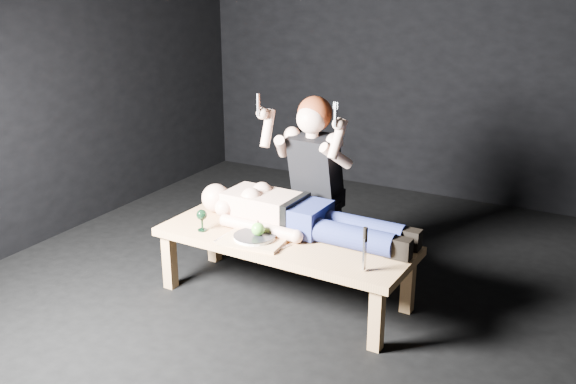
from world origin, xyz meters
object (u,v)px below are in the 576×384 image
Objects in this scene: lying_man at (303,213)px; kneeling_woman at (321,182)px; goblet at (202,220)px; carving_knife at (365,249)px; table at (284,268)px; serving_tray at (255,240)px.

lying_man is 1.28× the size of kneeling_woman.
carving_knife is (1.19, -0.05, 0.06)m from goblet.
lying_man is 0.42m from kneeling_woman.
goblet reaches higher than table.
table is 0.39m from lying_man.
goblet is at bearing -150.37° from lying_man.
carving_knife is at bearing -29.97° from lying_man.
kneeling_woman is 0.75m from serving_tray.
table is 0.77m from carving_knife.
table is 4.27× the size of serving_tray.
kneeling_woman is 3.34× the size of serving_tray.
serving_tray is (-0.14, -0.15, 0.24)m from table.
lying_man reaches higher than serving_tray.
table is 0.31m from serving_tray.
goblet is (-0.41, -0.01, 0.06)m from serving_tray.
serving_tray is 0.79m from carving_knife.
lying_man is at bearing 27.71° from goblet.
table is 0.71m from kneeling_woman.
table is 6.29× the size of carving_knife.
table is 1.00× the size of lying_man.
lying_man reaches higher than table.
goblet is (-0.60, -0.31, -0.06)m from lying_man.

